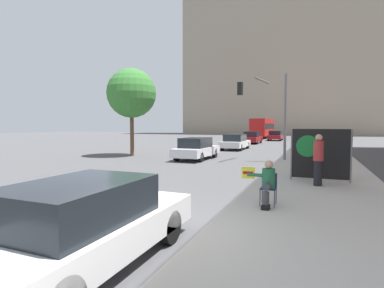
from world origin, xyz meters
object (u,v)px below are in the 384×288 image
Objects in this scene: parked_car_curbside at (85,224)px; traffic_light_pole at (267,102)px; car_on_road_midblock at (235,142)px; city_bus_on_road at (263,127)px; jogger_on_sidewalk at (318,159)px; car_on_road_far_lane at (275,136)px; car_on_road_distant at (252,138)px; pedestrian_behind at (299,155)px; street_tree_near_curb at (131,93)px; car_on_road_nearest at (196,149)px; protest_banner at (320,154)px; seated_protester at (267,182)px.

traffic_light_pole is at bearing 88.25° from parked_car_curbside.
city_bus_on_road is (-1.83, 27.39, 1.21)m from car_on_road_midblock.
jogger_on_sidewalk reaches higher than car_on_road_far_lane.
car_on_road_distant is at bearing 96.57° from parked_car_curbside.
jogger_on_sidewalk reaches higher than pedestrian_behind.
pedestrian_behind is at bearing -25.01° from street_tree_near_curb.
parked_car_curbside is at bearing -81.53° from car_on_road_midblock.
car_on_road_distant is at bearing 89.69° from car_on_road_nearest.
street_tree_near_curb is (-12.64, 7.43, 3.52)m from jogger_on_sidewalk.
parked_car_curbside is 1.03× the size of car_on_road_far_lane.
city_bus_on_road is (-5.84, 35.39, -1.79)m from traffic_light_pole.
pedestrian_behind is at bearing -66.12° from car_on_road_midblock.
traffic_light_pole is 1.25× the size of car_on_road_far_lane.
street_tree_near_curb is at bearing 169.74° from pedestrian_behind.
car_on_road_distant is (-0.33, 9.79, 0.03)m from car_on_road_midblock.
car_on_road_midblock is at bearing 115.10° from protest_banner.
car_on_road_nearest is (-6.16, 10.49, -0.06)m from seated_protester.
city_bus_on_road is at bearing 99.37° from traffic_light_pole.
parked_car_curbside is 33.68m from car_on_road_distant.
car_on_road_midblock is at bearing -31.47° from jogger_on_sidewalk.
seated_protester is 11.84m from traffic_light_pole.
city_bus_on_road is (-8.83, 43.41, 0.85)m from jogger_on_sidewalk.
jogger_on_sidewalk is 15.08m from street_tree_near_curb.
jogger_on_sidewalk reaches higher than car_on_road_midblock.
city_bus_on_road reaches higher than car_on_road_far_lane.
protest_banner is (0.06, 0.96, 0.11)m from jogger_on_sidewalk.
seated_protester is 0.19× the size of street_tree_near_curb.
jogger_on_sidewalk is 0.85× the size of protest_banner.
street_tree_near_curb is at bearing 152.99° from protest_banner.
car_on_road_nearest is 0.37× the size of city_bus_on_road.
car_on_road_far_lane is (-5.59, 33.36, -0.47)m from protest_banner.
traffic_light_pole reaches higher than car_on_road_far_lane.
traffic_light_pole is 1.16× the size of car_on_road_nearest.
pedestrian_behind is 0.27× the size of street_tree_near_curb.
jogger_on_sidewalk is at bearing -78.50° from city_bus_on_road.
parked_car_curbside is 0.36× the size of city_bus_on_road.
protest_banner is (0.79, -0.92, 0.15)m from pedestrian_behind.
jogger_on_sidewalk is at bearing -74.15° from car_on_road_distant.
street_tree_near_curb is at bearing -176.52° from traffic_light_pole.
seated_protester is 0.56× the size of protest_banner.
protest_banner is 9.73m from car_on_road_nearest.
pedestrian_behind is 9.93m from parked_car_curbside.
parked_car_curbside is 51.36m from city_bus_on_road.
car_on_road_midblock is 18.36m from car_on_road_far_lane.
car_on_road_nearest is 6.50m from street_tree_near_curb.
car_on_road_midblock is 0.74× the size of street_tree_near_curb.
street_tree_near_curb reaches higher than city_bus_on_road.
car_on_road_far_lane is 9.74m from city_bus_on_road.
car_on_road_distant is at bearing 73.86° from street_tree_near_curb.
car_on_road_distant reaches higher than car_on_road_midblock.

